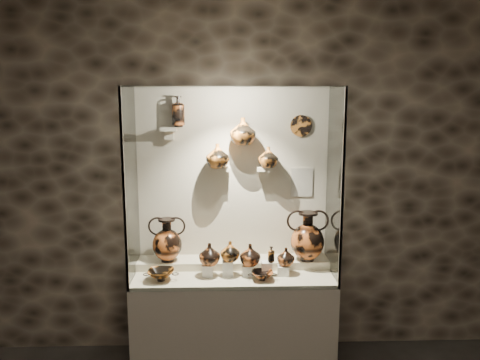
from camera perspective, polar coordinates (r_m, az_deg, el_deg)
name	(u,v)px	position (r m, az deg, el deg)	size (l,w,h in m)	color
wall_back	(233,179)	(4.19, -0.89, 0.17)	(5.00, 0.02, 3.20)	black
plinth	(234,320)	(4.26, -0.77, -16.70)	(1.70, 0.60, 0.80)	#BDB098
front_tier	(234,275)	(4.09, -0.79, -11.50)	(1.68, 0.58, 0.03)	beige
rear_tier	(233,264)	(4.24, -0.83, -10.20)	(1.70, 0.25, 0.10)	beige
back_panel	(233,179)	(4.19, -0.89, 0.16)	(1.70, 0.03, 1.60)	#BDB098
glass_front	(234,192)	(3.58, -0.73, -1.48)	(1.70, 0.01, 1.60)	white
glass_left	(131,186)	(3.95, -13.17, -0.68)	(0.01, 0.60, 1.60)	white
glass_right	(335,184)	(3.98, 11.45, -0.54)	(0.01, 0.60, 1.60)	white
glass_top	(233,87)	(3.81, -0.84, 11.23)	(1.70, 0.60, 0.01)	white
frame_post_left	(124,193)	(3.67, -13.96, -1.51)	(0.02, 0.02, 1.60)	gray
frame_post_right	(342,191)	(3.70, 12.38, -1.35)	(0.02, 0.02, 1.60)	gray
pedestal_a	(208,270)	(4.02, -3.97, -10.91)	(0.09, 0.09, 0.10)	silver
pedestal_b	(228,268)	(4.02, -1.50, -10.70)	(0.09, 0.09, 0.13)	silver
pedestal_c	(248,270)	(4.03, 0.96, -10.94)	(0.09, 0.09, 0.09)	silver
pedestal_d	(267,268)	(4.03, 3.28, -10.70)	(0.09, 0.09, 0.12)	silver
pedestal_e	(283,270)	(4.05, 5.28, -10.92)	(0.09, 0.09, 0.08)	silver
bracket_ul	(169,129)	(4.09, -8.67, 6.17)	(0.14, 0.12, 0.04)	#BDB098
bracket_ca	(221,169)	(4.09, -2.28, 1.36)	(0.14, 0.12, 0.04)	#BDB098
bracket_cb	(244,146)	(4.07, 0.52, 4.15)	(0.10, 0.12, 0.04)	#BDB098
bracket_cc	(265,169)	(4.11, 3.03, 1.38)	(0.14, 0.12, 0.04)	#BDB098
amphora_left	(167,240)	(4.16, -8.88, -7.21)	(0.31, 0.31, 0.39)	#AE5321
amphora_right	(307,236)	(4.16, 8.22, -6.79)	(0.35, 0.35, 0.44)	#AE5321
jug_a	(210,254)	(3.97, -3.73, -9.00)	(0.18, 0.18, 0.19)	#AE5321
jug_b	(230,251)	(3.96, -1.21, -8.67)	(0.16, 0.16, 0.17)	#BF6821
jug_c	(250,255)	(3.98, 1.24, -9.09)	(0.18, 0.18, 0.18)	#AE5321
jug_e	(286,257)	(4.03, 5.61, -9.27)	(0.15, 0.15, 0.15)	#AE5321
lekythos_small	(271,253)	(3.98, 3.82, -8.93)	(0.07, 0.07, 0.15)	#BF6821
kylix_left	(161,274)	(3.97, -9.60, -11.23)	(0.28, 0.23, 0.11)	#BF6821
kylix_right	(262,275)	(3.93, 2.74, -11.46)	(0.23, 0.19, 0.09)	#AE5321
lekythos_tall	(178,109)	(4.06, -7.54, 8.52)	(0.12, 0.12, 0.30)	#AE5321
ovoid_vase_a	(217,156)	(4.03, -2.76, 2.97)	(0.20, 0.20, 0.21)	#BF6821
ovoid_vase_b	(243,131)	(4.00, 0.34, 5.97)	(0.22, 0.22, 0.23)	#BF6821
ovoid_vase_c	(268,157)	(4.06, 3.46, 2.81)	(0.17, 0.17, 0.18)	#BF6821
wall_plate	(301,126)	(4.16, 7.46, 6.56)	(0.19, 0.19, 0.02)	#B96924
info_placard	(302,182)	(4.23, 7.53, -0.28)	(0.19, 0.01, 0.26)	beige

